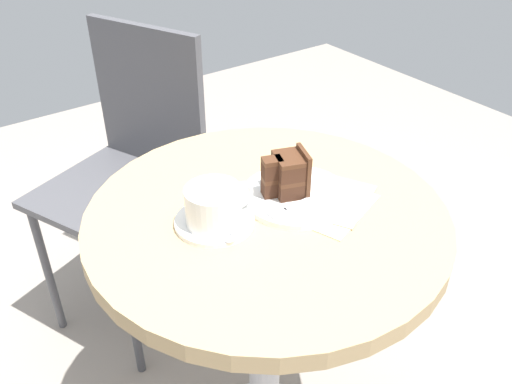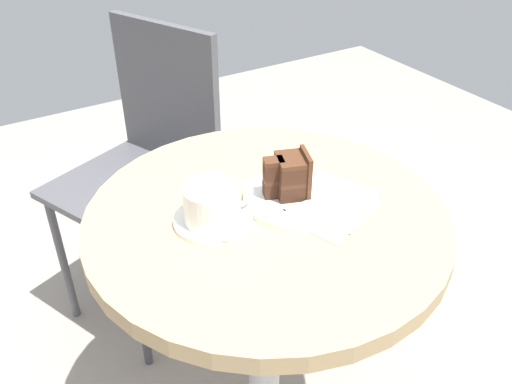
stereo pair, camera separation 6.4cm
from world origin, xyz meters
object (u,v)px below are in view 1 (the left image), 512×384
Objects in this scene: teaspoon at (233,228)px; cafe_chair at (133,158)px; cake_plate at (295,195)px; fork at (293,206)px; saucer at (215,221)px; cake_slice at (288,174)px; napkin at (324,200)px; coffee_cup at (214,205)px.

cafe_chair reaches higher than teaspoon.
fork is (-0.03, -0.04, 0.01)m from cake_plate.
cake_slice is at bearing -4.04° from saucer.
napkin is (0.07, -0.00, -0.01)m from fork.
teaspoon is 0.16m from cake_plate.
cake_slice is at bearing -117.54° from fork.
teaspoon reaches higher than saucer.
fork is (0.14, -0.05, -0.03)m from coffee_cup.
saucer is at bearing -32.43° from cafe_chair.
coffee_cup is 0.15× the size of cafe_chair.
cake_slice is at bearing -1.77° from coffee_cup.
cake_slice reaches higher than napkin.
saucer is at bearing 163.61° from napkin.
napkin is at bearing -16.39° from saucer.
fork is at bearing -115.98° from cake_slice.
cake_plate is (0.16, 0.02, -0.01)m from teaspoon.
cafe_chair is at bearing 96.59° from cake_plate.
fork reaches higher than teaspoon.
teaspoon is 0.89× the size of cake_slice.
coffee_cup reaches higher than saucer.
cake_plate is at bearing -4.91° from coffee_cup.
teaspoon is (0.01, -0.04, 0.01)m from saucer.
cake_plate is (0.17, -0.01, -0.04)m from coffee_cup.
saucer is at bearing 175.96° from cake_slice.
cafe_chair is (-0.11, 0.65, -0.18)m from napkin.
napkin is (0.19, -0.02, -0.01)m from teaspoon.
napkin is at bearing -46.19° from cake_plate.
cake_slice is at bearing 140.41° from cake_plate.
fork reaches higher than saucer.
saucer reaches higher than napkin.
teaspoon is 0.40× the size of cake_plate.
saucer is at bearing -24.53° from fork.
napkin is (0.21, -0.05, -0.04)m from coffee_cup.
fork is at bearing 176.89° from napkin.
fork is at bearing -20.43° from coffee_cup.
cafe_chair is (0.10, 0.60, -0.22)m from coffee_cup.
coffee_cup reaches higher than fork.
coffee_cup is 0.16m from cake_slice.
napkin is at bearing 175.32° from fork.
cafe_chair is (0.09, 0.64, -0.19)m from teaspoon.
cake_plate is at bearing -39.59° from cake_slice.
saucer is 0.17m from cake_plate.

